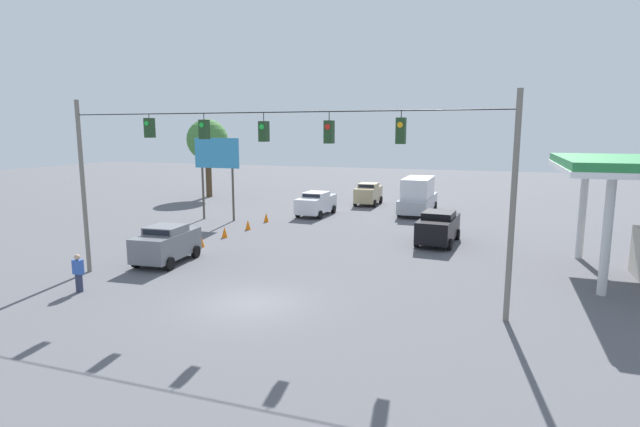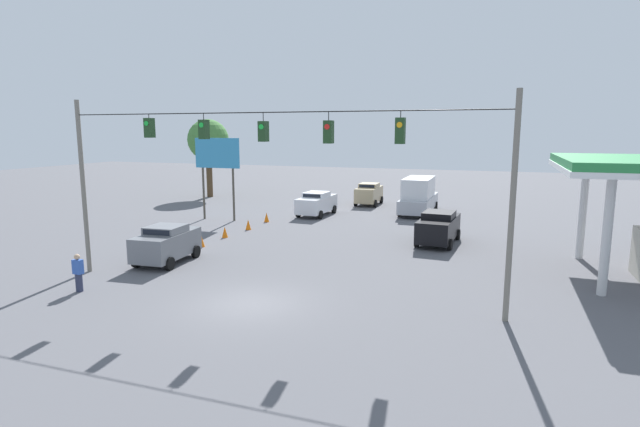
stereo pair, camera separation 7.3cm
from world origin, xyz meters
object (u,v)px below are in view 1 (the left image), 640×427
pedestrian (78,273)px  traffic_cone_third (225,232)px  tree_horizon_left (207,141)px  traffic_cone_fifth (266,217)px  roadside_billboard (217,160)px  box_truck_silver_oncoming_deep (418,196)px  traffic_cone_fourth (248,225)px  sedan_grey_parked_shoulder (166,243)px  traffic_cone_second (201,241)px  overhead_signal_span (266,167)px  sedan_tan_withflow_deep (368,194)px  traffic_cone_nearest (171,253)px  sedan_black_oncoming_far (438,227)px  sedan_white_withflow_far (316,203)px

pedestrian → traffic_cone_third: bearing=-91.2°
pedestrian → tree_horizon_left: 30.23m
traffic_cone_fifth → roadside_billboard: roadside_billboard is taller
box_truck_silver_oncoming_deep → traffic_cone_fourth: box_truck_silver_oncoming_deep is taller
sedan_grey_parked_shoulder → traffic_cone_third: sedan_grey_parked_shoulder is taller
tree_horizon_left → traffic_cone_second: bearing=120.7°
traffic_cone_second → traffic_cone_fifth: 8.34m
overhead_signal_span → box_truck_silver_oncoming_deep: (-2.72, -22.16, -3.72)m
tree_horizon_left → overhead_signal_span: bearing=126.2°
tree_horizon_left → sedan_tan_withflow_deep: bearing=-179.9°
traffic_cone_fifth → overhead_signal_span: bearing=115.9°
overhead_signal_span → traffic_cone_fourth: 14.21m
traffic_cone_nearest → tree_horizon_left: size_ratio=0.09×
box_truck_silver_oncoming_deep → traffic_cone_fifth: 12.47m
sedan_tan_withflow_deep → sedan_black_oncoming_far: bearing=119.1°
roadside_billboard → tree_horizon_left: size_ratio=0.78×
sedan_grey_parked_shoulder → traffic_cone_fifth: (0.19, -11.84, -0.64)m
traffic_cone_third → box_truck_silver_oncoming_deep: bearing=-126.3°
tree_horizon_left → sedan_white_withflow_far: bearing=153.8°
traffic_cone_third → traffic_cone_fourth: same height
sedan_white_withflow_far → traffic_cone_third: (2.52, 9.66, -0.62)m
roadside_billboard → traffic_cone_fifth: bearing=-174.8°
sedan_white_withflow_far → pedestrian: sedan_white_withflow_far is taller
roadside_billboard → overhead_signal_span: bearing=127.3°
overhead_signal_span → sedan_tan_withflow_deep: 25.67m
roadside_billboard → sedan_white_withflow_far: bearing=-144.8°
box_truck_silver_oncoming_deep → sedan_black_oncoming_far: size_ratio=1.53×
sedan_black_oncoming_far → traffic_cone_nearest: sedan_black_oncoming_far is taller
traffic_cone_nearest → pedestrian: pedestrian is taller
sedan_black_oncoming_far → roadside_billboard: bearing=-9.0°
traffic_cone_second → sedan_grey_parked_shoulder: bearing=94.4°
sedan_black_oncoming_far → traffic_cone_fifth: size_ratio=6.86×
box_truck_silver_oncoming_deep → sedan_tan_withflow_deep: bearing=-32.5°
roadside_billboard → pedestrian: 17.30m
sedan_black_oncoming_far → traffic_cone_fourth: bearing=0.5°
box_truck_silver_oncoming_deep → traffic_cone_fourth: (9.64, 10.71, -1.07)m
traffic_cone_third → pedestrian: (0.23, 11.23, 0.44)m
traffic_cone_third → traffic_cone_fifth: bearing=-91.1°
traffic_cone_third → roadside_billboard: 7.63m
sedan_grey_parked_shoulder → box_truck_silver_oncoming_deep: size_ratio=0.55×
sedan_white_withflow_far → traffic_cone_nearest: size_ratio=6.68×
sedan_white_withflow_far → traffic_cone_nearest: bearing=81.0°
traffic_cone_fifth → roadside_billboard: 5.52m
box_truck_silver_oncoming_deep → sedan_grey_parked_shoulder: bearing=64.0°
sedan_white_withflow_far → traffic_cone_nearest: (2.42, 15.23, -0.62)m
traffic_cone_fourth → sedan_white_withflow_far: bearing=-108.4°
sedan_black_oncoming_far → box_truck_silver_oncoming_deep: bearing=-75.4°
pedestrian → sedan_white_withflow_far: bearing=-97.5°
sedan_white_withflow_far → pedestrian: size_ratio=2.88×
traffic_cone_third → traffic_cone_second: bearing=90.9°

